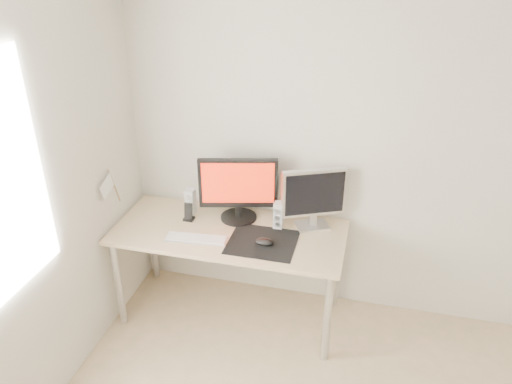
{
  "coord_description": "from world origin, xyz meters",
  "views": [
    {
      "loc": [
        -0.03,
        -1.43,
        2.54
      ],
      "look_at": [
        -0.76,
        1.46,
        1.01
      ],
      "focal_mm": 35.0,
      "sensor_mm": 36.0,
      "label": 1
    }
  ],
  "objects_px": {
    "second_monitor": "(314,196)",
    "keyboard": "(196,239)",
    "speaker_right": "(278,215)",
    "phone_dock": "(189,215)",
    "speaker_left": "(191,202)",
    "main_monitor": "(238,187)",
    "mouse": "(264,242)",
    "desk": "(229,240)"
  },
  "relations": [
    {
      "from": "main_monitor",
      "to": "keyboard",
      "type": "distance_m",
      "value": 0.46
    },
    {
      "from": "second_monitor",
      "to": "keyboard",
      "type": "bearing_deg",
      "value": -153.73
    },
    {
      "from": "mouse",
      "to": "main_monitor",
      "type": "relative_size",
      "value": 0.23
    },
    {
      "from": "main_monitor",
      "to": "second_monitor",
      "type": "height_order",
      "value": "main_monitor"
    },
    {
      "from": "desk",
      "to": "second_monitor",
      "type": "bearing_deg",
      "value": 19.28
    },
    {
      "from": "second_monitor",
      "to": "speaker_right",
      "type": "height_order",
      "value": "second_monitor"
    },
    {
      "from": "speaker_right",
      "to": "second_monitor",
      "type": "bearing_deg",
      "value": 16.82
    },
    {
      "from": "desk",
      "to": "phone_dock",
      "type": "xyz_separation_m",
      "value": [
        -0.32,
        0.07,
        0.12
      ]
    },
    {
      "from": "mouse",
      "to": "second_monitor",
      "type": "relative_size",
      "value": 0.28
    },
    {
      "from": "mouse",
      "to": "phone_dock",
      "type": "relative_size",
      "value": 0.92
    },
    {
      "from": "second_monitor",
      "to": "speaker_left",
      "type": "bearing_deg",
      "value": -178.01
    },
    {
      "from": "speaker_left",
      "to": "desk",
      "type": "bearing_deg",
      "value": -25.61
    },
    {
      "from": "second_monitor",
      "to": "speaker_right",
      "type": "distance_m",
      "value": 0.28
    },
    {
      "from": "desk",
      "to": "mouse",
      "type": "bearing_deg",
      "value": -23.41
    },
    {
      "from": "speaker_right",
      "to": "keyboard",
      "type": "distance_m",
      "value": 0.59
    },
    {
      "from": "second_monitor",
      "to": "keyboard",
      "type": "xyz_separation_m",
      "value": [
        -0.73,
        -0.36,
        -0.23
      ]
    },
    {
      "from": "speaker_right",
      "to": "phone_dock",
      "type": "distance_m",
      "value": 0.65
    },
    {
      "from": "desk",
      "to": "speaker_left",
      "type": "distance_m",
      "value": 0.41
    },
    {
      "from": "speaker_left",
      "to": "speaker_right",
      "type": "xyz_separation_m",
      "value": [
        0.66,
        -0.04,
        0.0
      ]
    },
    {
      "from": "speaker_left",
      "to": "keyboard",
      "type": "xyz_separation_m",
      "value": [
        0.16,
        -0.33,
        -0.09
      ]
    },
    {
      "from": "main_monitor",
      "to": "speaker_left",
      "type": "height_order",
      "value": "main_monitor"
    },
    {
      "from": "speaker_left",
      "to": "keyboard",
      "type": "distance_m",
      "value": 0.38
    },
    {
      "from": "main_monitor",
      "to": "speaker_right",
      "type": "distance_m",
      "value": 0.34
    },
    {
      "from": "speaker_right",
      "to": "phone_dock",
      "type": "height_order",
      "value": "speaker_right"
    },
    {
      "from": "main_monitor",
      "to": "keyboard",
      "type": "xyz_separation_m",
      "value": [
        -0.2,
        -0.34,
        -0.25
      ]
    },
    {
      "from": "desk",
      "to": "second_monitor",
      "type": "distance_m",
      "value": 0.67
    },
    {
      "from": "second_monitor",
      "to": "phone_dock",
      "type": "relative_size",
      "value": 3.27
    },
    {
      "from": "mouse",
      "to": "main_monitor",
      "type": "distance_m",
      "value": 0.45
    },
    {
      "from": "second_monitor",
      "to": "desk",
      "type": "bearing_deg",
      "value": -160.72
    },
    {
      "from": "speaker_left",
      "to": "keyboard",
      "type": "height_order",
      "value": "speaker_left"
    },
    {
      "from": "second_monitor",
      "to": "speaker_right",
      "type": "relative_size",
      "value": 2.25
    },
    {
      "from": "main_monitor",
      "to": "second_monitor",
      "type": "distance_m",
      "value": 0.53
    },
    {
      "from": "mouse",
      "to": "keyboard",
      "type": "xyz_separation_m",
      "value": [
        -0.46,
        -0.05,
        -0.02
      ]
    },
    {
      "from": "desk",
      "to": "main_monitor",
      "type": "relative_size",
      "value": 2.94
    },
    {
      "from": "main_monitor",
      "to": "phone_dock",
      "type": "height_order",
      "value": "main_monitor"
    },
    {
      "from": "main_monitor",
      "to": "second_monitor",
      "type": "bearing_deg",
      "value": 2.52
    },
    {
      "from": "desk",
      "to": "speaker_right",
      "type": "distance_m",
      "value": 0.39
    },
    {
      "from": "speaker_right",
      "to": "keyboard",
      "type": "xyz_separation_m",
      "value": [
        -0.5,
        -0.29,
        -0.09
      ]
    },
    {
      "from": "speaker_left",
      "to": "phone_dock",
      "type": "relative_size",
      "value": 1.45
    },
    {
      "from": "mouse",
      "to": "speaker_right",
      "type": "bearing_deg",
      "value": 80.31
    },
    {
      "from": "mouse",
      "to": "speaker_right",
      "type": "height_order",
      "value": "speaker_right"
    },
    {
      "from": "mouse",
      "to": "desk",
      "type": "height_order",
      "value": "mouse"
    }
  ]
}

